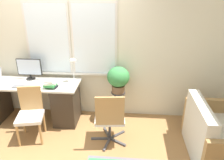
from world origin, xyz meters
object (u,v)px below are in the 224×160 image
at_px(monitor, 29,68).
at_px(keyboard, 24,87).
at_px(mouse, 41,86).
at_px(potted_plant, 118,78).
at_px(plant_stand, 118,95).
at_px(desk_lamp, 73,64).
at_px(couch_loveseat, 215,138).
at_px(office_chair_swivel, 110,118).
at_px(desk_chair_wooden, 30,113).
at_px(book_stack, 51,84).

height_order(monitor, keyboard, monitor).
bearing_deg(mouse, potted_plant, 13.50).
xyz_separation_m(plant_stand, potted_plant, (0.00, -0.00, 0.34)).
bearing_deg(keyboard, potted_plant, 12.19).
height_order(desk_lamp, couch_loveseat, desk_lamp).
bearing_deg(monitor, potted_plant, -0.21).
bearing_deg(office_chair_swivel, couch_loveseat, 168.78).
bearing_deg(monitor, plant_stand, -0.21).
xyz_separation_m(mouse, couch_loveseat, (2.76, -0.55, -0.48)).
xyz_separation_m(monitor, keyboard, (0.04, -0.35, -0.20)).
distance_m(desk_lamp, desk_chair_wooden, 1.06).
bearing_deg(office_chair_swivel, book_stack, -26.64).
distance_m(desk_lamp, potted_plant, 0.83).
bearing_deg(plant_stand, monitor, 179.79).
bearing_deg(potted_plant, desk_lamp, -178.04).
bearing_deg(plant_stand, book_stack, -163.74).
bearing_deg(potted_plant, plant_stand, 153.43).
height_order(desk_chair_wooden, potted_plant, potted_plant).
bearing_deg(book_stack, couch_loveseat, -11.57).
bearing_deg(potted_plant, book_stack, -163.74).
distance_m(book_stack, plant_stand, 1.21).
bearing_deg(couch_loveseat, book_stack, 78.43).
distance_m(desk_lamp, office_chair_swivel, 1.15).
height_order(plant_stand, potted_plant, potted_plant).
bearing_deg(office_chair_swivel, keyboard, -20.11).
height_order(keyboard, office_chair_swivel, office_chair_swivel).
bearing_deg(desk_chair_wooden, monitor, 97.72).
relative_size(mouse, couch_loveseat, 0.06).
relative_size(mouse, desk_chair_wooden, 0.09).
bearing_deg(plant_stand, desk_lamp, -178.04).
relative_size(keyboard, plant_stand, 0.73).
bearing_deg(desk_chair_wooden, mouse, 64.98).
height_order(desk_lamp, office_chair_swivel, desk_lamp).
relative_size(keyboard, potted_plant, 0.85).
height_order(keyboard, plant_stand, keyboard).
relative_size(desk_chair_wooden, plant_stand, 1.53).
height_order(keyboard, book_stack, book_stack).
distance_m(monitor, desk_lamp, 0.83).
bearing_deg(desk_lamp, potted_plant, 1.96).
xyz_separation_m(desk_chair_wooden, potted_plant, (1.38, 0.66, 0.38)).
bearing_deg(keyboard, mouse, 6.01).
height_order(desk_lamp, plant_stand, desk_lamp).
xyz_separation_m(keyboard, desk_chair_wooden, (0.20, -0.32, -0.31)).
xyz_separation_m(desk_lamp, couch_loveseat, (2.26, -0.83, -0.78)).
bearing_deg(book_stack, mouse, 175.08).
bearing_deg(book_stack, office_chair_swivel, -20.64).
bearing_deg(desk_chair_wooden, keyboard, 109.95).
bearing_deg(mouse, plant_stand, 13.50).
bearing_deg(couch_loveseat, office_chair_swivel, 84.79).
distance_m(keyboard, desk_chair_wooden, 0.49).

